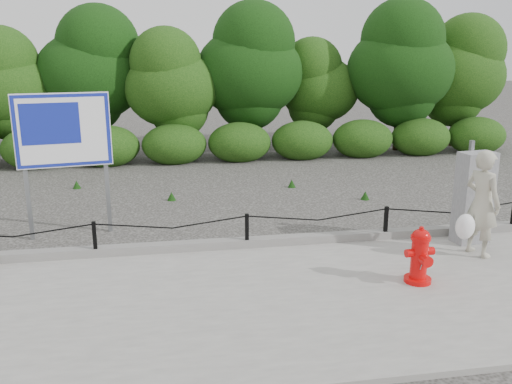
{
  "coord_description": "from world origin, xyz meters",
  "views": [
    {
      "loc": [
        -1.34,
        -8.61,
        3.38
      ],
      "look_at": [
        0.19,
        0.2,
        1.0
      ],
      "focal_mm": 38.0,
      "sensor_mm": 36.0,
      "label": 1
    }
  ],
  "objects_px": {
    "fire_hydrant": "(420,256)",
    "utility_cabinet": "(474,198)",
    "advertising_sign": "(63,137)",
    "pedestrian": "(481,205)"
  },
  "relations": [
    {
      "from": "fire_hydrant",
      "to": "utility_cabinet",
      "type": "relative_size",
      "value": 0.48
    },
    {
      "from": "pedestrian",
      "to": "fire_hydrant",
      "type": "bearing_deg",
      "value": 100.56
    },
    {
      "from": "fire_hydrant",
      "to": "pedestrian",
      "type": "height_order",
      "value": "pedestrian"
    },
    {
      "from": "fire_hydrant",
      "to": "pedestrian",
      "type": "bearing_deg",
      "value": 25.78
    },
    {
      "from": "fire_hydrant",
      "to": "advertising_sign",
      "type": "height_order",
      "value": "advertising_sign"
    },
    {
      "from": "utility_cabinet",
      "to": "advertising_sign",
      "type": "bearing_deg",
      "value": 157.62
    },
    {
      "from": "fire_hydrant",
      "to": "utility_cabinet",
      "type": "xyz_separation_m",
      "value": [
        1.68,
        1.45,
        0.4
      ]
    },
    {
      "from": "utility_cabinet",
      "to": "advertising_sign",
      "type": "distance_m",
      "value": 7.28
    },
    {
      "from": "pedestrian",
      "to": "advertising_sign",
      "type": "relative_size",
      "value": 0.67
    },
    {
      "from": "advertising_sign",
      "to": "utility_cabinet",
      "type": "bearing_deg",
      "value": -23.21
    }
  ]
}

